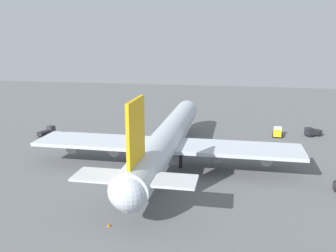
{
  "coord_description": "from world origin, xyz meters",
  "views": [
    {
      "loc": [
        -73.85,
        -14.13,
        26.47
      ],
      "look_at": [
        0.0,
        0.0,
        8.04
      ],
      "focal_mm": 39.37,
      "sensor_mm": 36.0,
      "label": 1
    }
  ],
  "objects_px": {
    "baggage_tug": "(47,131)",
    "cargo_airplane": "(168,138)",
    "pushback_tractor": "(278,132)",
    "safety_cone_tail": "(109,225)",
    "safety_cone_nose": "(187,128)",
    "maintenance_van": "(312,132)"
  },
  "relations": [
    {
      "from": "baggage_tug",
      "to": "cargo_airplane",
      "type": "bearing_deg",
      "value": -113.16
    },
    {
      "from": "cargo_airplane",
      "to": "pushback_tractor",
      "type": "relative_size",
      "value": 13.65
    },
    {
      "from": "baggage_tug",
      "to": "safety_cone_tail",
      "type": "distance_m",
      "value": 55.06
    },
    {
      "from": "pushback_tractor",
      "to": "cargo_airplane",
      "type": "bearing_deg",
      "value": 136.65
    },
    {
      "from": "safety_cone_nose",
      "to": "safety_cone_tail",
      "type": "height_order",
      "value": "safety_cone_nose"
    },
    {
      "from": "pushback_tractor",
      "to": "safety_cone_nose",
      "type": "height_order",
      "value": "pushback_tractor"
    },
    {
      "from": "safety_cone_tail",
      "to": "maintenance_van",
      "type": "bearing_deg",
      "value": -33.44
    },
    {
      "from": "baggage_tug",
      "to": "pushback_tractor",
      "type": "height_order",
      "value": "baggage_tug"
    },
    {
      "from": "baggage_tug",
      "to": "safety_cone_tail",
      "type": "relative_size",
      "value": 8.86
    },
    {
      "from": "safety_cone_nose",
      "to": "baggage_tug",
      "type": "bearing_deg",
      "value": 110.37
    },
    {
      "from": "pushback_tractor",
      "to": "safety_cone_nose",
      "type": "relative_size",
      "value": 5.71
    },
    {
      "from": "pushback_tractor",
      "to": "safety_cone_tail",
      "type": "relative_size",
      "value": 7.65
    },
    {
      "from": "safety_cone_nose",
      "to": "pushback_tractor",
      "type": "bearing_deg",
      "value": -95.59
    },
    {
      "from": "safety_cone_nose",
      "to": "cargo_airplane",
      "type": "bearing_deg",
      "value": 179.77
    },
    {
      "from": "maintenance_van",
      "to": "safety_cone_nose",
      "type": "relative_size",
      "value": 5.84
    },
    {
      "from": "cargo_airplane",
      "to": "maintenance_van",
      "type": "xyz_separation_m",
      "value": [
        28.66,
        -34.51,
        -4.34
      ]
    },
    {
      "from": "pushback_tractor",
      "to": "safety_cone_nose",
      "type": "bearing_deg",
      "value": 84.41
    },
    {
      "from": "cargo_airplane",
      "to": "safety_cone_tail",
      "type": "distance_m",
      "value": 28.96
    },
    {
      "from": "safety_cone_tail",
      "to": "pushback_tractor",
      "type": "bearing_deg",
      "value": -27.22
    },
    {
      "from": "baggage_tug",
      "to": "pushback_tractor",
      "type": "bearing_deg",
      "value": -79.78
    },
    {
      "from": "baggage_tug",
      "to": "pushback_tractor",
      "type": "relative_size",
      "value": 1.16
    },
    {
      "from": "pushback_tractor",
      "to": "safety_cone_tail",
      "type": "height_order",
      "value": "pushback_tractor"
    }
  ]
}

